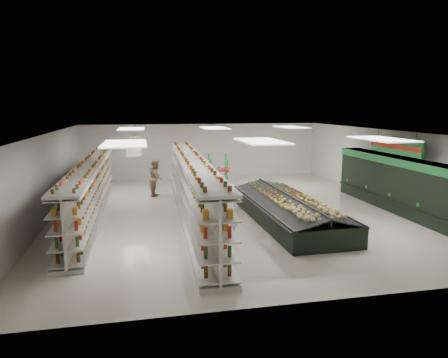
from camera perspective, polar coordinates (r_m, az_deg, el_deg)
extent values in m
plane|color=beige|center=(16.43, 1.15, -4.48)|extent=(16.00, 16.00, 0.00)
cube|color=white|center=(15.92, 1.19, 6.73)|extent=(14.00, 16.00, 0.02)
cube|color=silver|center=(23.90, -3.08, 4.03)|extent=(14.00, 0.02, 3.20)
cube|color=silver|center=(8.67, 13.02, -7.26)|extent=(14.00, 0.02, 3.20)
cube|color=silver|center=(16.09, -23.94, 0.15)|extent=(0.02, 16.00, 3.20)
cube|color=silver|center=(18.90, 22.35, 1.64)|extent=(0.02, 16.00, 3.20)
cube|color=black|center=(17.51, 23.73, -0.74)|extent=(0.80, 8.00, 2.20)
cube|color=#207B37|center=(17.36, 23.90, 2.34)|extent=(0.85, 8.00, 0.30)
cube|color=black|center=(17.47, 22.93, -2.55)|extent=(0.55, 7.80, 0.15)
cube|color=beige|center=(17.38, 23.38, 0.05)|extent=(0.45, 7.70, 0.03)
cube|color=beige|center=(17.34, 23.45, 1.02)|extent=(0.45, 7.70, 0.03)
cube|color=white|center=(13.57, -12.77, 3.98)|extent=(0.50, 0.06, 0.40)
cube|color=#B32214|center=(13.57, -12.77, 3.98)|extent=(0.52, 0.02, 0.12)
cylinder|color=black|center=(13.55, -12.82, 5.24)|extent=(0.01, 0.01, 0.50)
cube|color=white|center=(17.56, -12.54, 5.35)|extent=(0.50, 0.06, 0.40)
cube|color=#B32214|center=(17.56, -12.54, 5.35)|extent=(0.52, 0.02, 0.12)
cylinder|color=black|center=(17.53, -12.58, 6.32)|extent=(0.01, 0.01, 0.50)
cube|color=#207B37|center=(17.13, 23.28, 4.31)|extent=(0.10, 3.20, 0.60)
cube|color=#B32214|center=(17.10, 23.11, 4.31)|extent=(0.03, 3.20, 0.18)
cylinder|color=black|center=(16.14, 25.80, 5.24)|extent=(0.01, 0.01, 0.50)
cylinder|color=black|center=(18.10, 21.21, 5.99)|extent=(0.01, 0.01, 0.50)
cube|color=silver|center=(16.52, -18.29, -4.71)|extent=(0.94, 11.71, 0.12)
cube|color=silver|center=(16.31, -18.47, -1.60)|extent=(0.12, 11.71, 1.95)
cube|color=silver|center=(16.15, -18.67, 1.93)|extent=(0.94, 11.71, 0.08)
cube|color=beige|center=(16.52, -19.09, -4.34)|extent=(0.49, 11.61, 0.03)
cube|color=beige|center=(16.42, -19.18, -2.90)|extent=(0.49, 11.61, 0.03)
cube|color=beige|center=(16.33, -19.26, -1.44)|extent=(0.49, 11.61, 0.03)
cube|color=beige|center=(16.25, -19.35, 0.04)|extent=(0.49, 11.61, 0.03)
cube|color=beige|center=(16.19, -19.44, 1.52)|extent=(0.49, 11.61, 0.03)
cube|color=beige|center=(16.46, -17.54, -4.30)|extent=(0.49, 11.61, 0.03)
cube|color=beige|center=(16.37, -17.62, -2.85)|extent=(0.49, 11.61, 0.03)
cube|color=beige|center=(16.28, -17.70, -1.38)|extent=(0.49, 11.61, 0.03)
cube|color=beige|center=(16.20, -17.78, 0.10)|extent=(0.49, 11.61, 0.03)
cube|color=beige|center=(16.14, -17.86, 1.59)|extent=(0.49, 11.61, 0.03)
cube|color=silver|center=(15.49, -4.53, -5.17)|extent=(1.33, 13.12, 0.13)
cube|color=silver|center=(15.25, -4.58, -1.45)|extent=(0.41, 13.09, 2.18)
cube|color=silver|center=(15.06, -4.64, 2.78)|extent=(1.33, 13.12, 0.09)
cube|color=beige|center=(15.43, -5.46, -4.73)|extent=(0.82, 12.99, 0.03)
cube|color=beige|center=(15.32, -5.49, -3.01)|extent=(0.82, 12.99, 0.03)
cube|color=beige|center=(15.22, -5.52, -1.26)|extent=(0.82, 12.99, 0.03)
cube|color=beige|center=(15.13, -5.56, 0.51)|extent=(0.82, 12.99, 0.03)
cube|color=beige|center=(15.06, -5.59, 2.30)|extent=(0.82, 12.99, 0.03)
cube|color=beige|center=(15.48, -3.61, -4.66)|extent=(0.82, 12.99, 0.03)
cube|color=beige|center=(15.37, -3.63, -2.94)|extent=(0.82, 12.99, 0.03)
cube|color=beige|center=(15.26, -3.65, -1.20)|extent=(0.82, 12.99, 0.03)
cube|color=beige|center=(15.18, -3.67, 0.57)|extent=(0.82, 12.99, 0.03)
cube|color=beige|center=(15.10, -3.69, 2.36)|extent=(0.82, 12.99, 0.03)
cube|color=black|center=(15.02, 9.02, -4.66)|extent=(2.49, 6.92, 0.69)
cube|color=#262626|center=(14.55, 4.89, -3.57)|extent=(0.19, 6.87, 0.06)
cube|color=#262626|center=(15.38, 13.01, -3.05)|extent=(0.19, 6.87, 0.06)
cube|color=black|center=(14.70, 6.85, -3.08)|extent=(1.40, 6.80, 0.35)
cube|color=black|center=(15.14, 11.23, -2.81)|extent=(1.40, 6.80, 0.35)
cube|color=#262626|center=(14.89, 9.08, -2.57)|extent=(0.18, 6.77, 0.25)
cube|color=#B32214|center=(21.63, -0.84, -0.62)|extent=(1.40, 1.15, 0.20)
cube|color=red|center=(21.50, -0.85, 1.35)|extent=(1.46, 1.21, 0.10)
imported|color=white|center=(12.96, 0.74, -4.49)|extent=(0.72, 0.55, 1.75)
imported|color=#9D8361|center=(19.13, -9.65, 0.18)|extent=(0.74, 0.97, 1.76)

